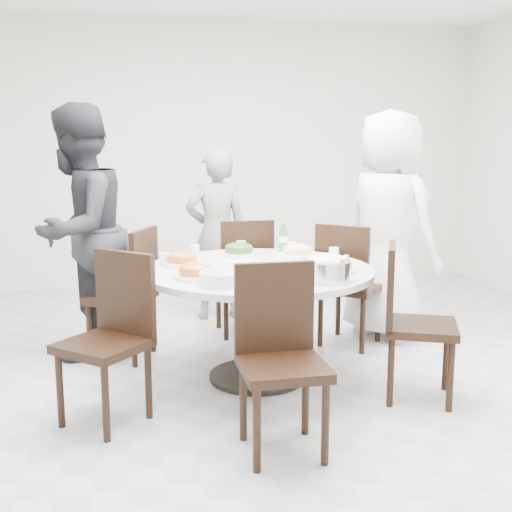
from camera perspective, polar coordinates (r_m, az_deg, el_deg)
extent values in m
cube|color=#B0B1B5|center=(4.28, 0.25, -11.16)|extent=(6.00, 6.00, 0.01)
cube|color=silver|center=(6.95, -4.65, 8.95)|extent=(6.00, 0.01, 2.80)
cylinder|color=silver|center=(4.23, 0.13, -6.06)|extent=(1.50, 1.50, 0.75)
cube|color=black|center=(4.97, 8.41, -2.49)|extent=(0.59, 0.59, 0.95)
cube|color=black|center=(5.20, -1.21, -1.79)|extent=(0.44, 0.44, 0.95)
cube|color=black|center=(4.71, -11.94, -3.31)|extent=(0.56, 0.56, 0.95)
cube|color=black|center=(3.66, -13.46, -7.38)|extent=(0.59, 0.59, 0.95)
cube|color=black|center=(3.23, 2.42, -9.47)|extent=(0.43, 0.43, 0.95)
cube|color=black|center=(4.02, 14.48, -5.82)|extent=(0.55, 0.55, 0.95)
imported|color=white|center=(5.16, 11.69, 2.65)|extent=(0.92, 1.04, 1.79)
imported|color=black|center=(5.62, -3.52, 1.93)|extent=(0.57, 0.39, 1.50)
imported|color=black|center=(4.78, -15.49, 2.07)|extent=(1.01, 1.10, 1.82)
cylinder|color=white|center=(4.56, -1.53, 0.42)|extent=(0.25, 0.25, 0.07)
cylinder|color=white|center=(4.52, 3.67, 0.33)|extent=(0.26, 0.26, 0.07)
cylinder|color=white|center=(4.24, -6.57, -0.40)|extent=(0.25, 0.25, 0.07)
cylinder|color=white|center=(4.05, 6.79, -0.85)|extent=(0.31, 0.31, 0.08)
cylinder|color=white|center=(3.84, -5.39, -1.53)|extent=(0.25, 0.25, 0.07)
cylinder|color=silver|center=(3.79, 6.32, -1.30)|extent=(0.28, 0.28, 0.12)
cylinder|color=white|center=(3.66, -3.09, -2.00)|extent=(0.25, 0.25, 0.08)
cylinder|color=#2F773C|center=(4.72, 2.44, 1.67)|extent=(0.06, 0.06, 0.22)
cylinder|color=white|center=(4.74, -1.12, 0.90)|extent=(0.07, 0.07, 0.08)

